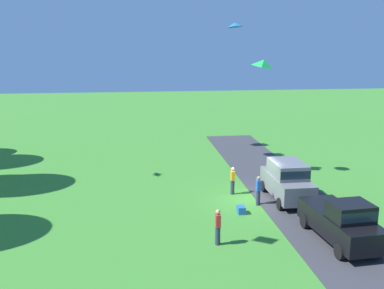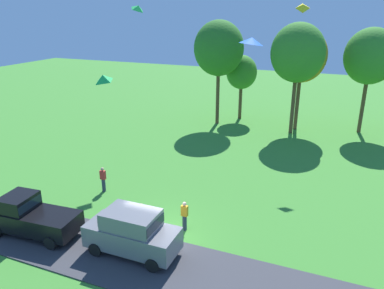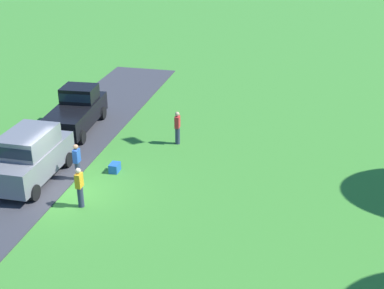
% 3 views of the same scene
% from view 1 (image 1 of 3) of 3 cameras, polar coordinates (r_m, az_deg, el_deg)
% --- Properties ---
extents(ground_plane, '(120.00, 120.00, 0.00)m').
position_cam_1_polar(ground_plane, '(27.13, 7.94, -6.86)').
color(ground_plane, '#3D842D').
extents(pavement_strip, '(36.00, 4.40, 0.06)m').
position_cam_1_polar(pavement_strip, '(27.78, 12.44, -6.50)').
color(pavement_strip, '#38383D').
rests_on(pavement_strip, ground).
extents(car_pickup_far_end, '(5.12, 2.33, 2.14)m').
position_cam_1_polar(car_pickup_far_end, '(21.95, 18.54, -9.20)').
color(car_pickup_far_end, black).
rests_on(car_pickup_far_end, ground).
extents(car_suv_mid_row, '(4.60, 2.05, 2.28)m').
position_cam_1_polar(car_suv_mid_row, '(26.81, 12.00, -4.34)').
color(car_suv_mid_row, slate).
rests_on(car_suv_mid_row, ground).
extents(person_beside_suv, '(0.36, 0.24, 1.71)m').
position_cam_1_polar(person_beside_suv, '(25.89, 8.42, -5.79)').
color(person_beside_suv, '#2D334C').
rests_on(person_beside_suv, ground).
extents(person_on_lawn, '(0.36, 0.24, 1.71)m').
position_cam_1_polar(person_on_lawn, '(27.53, 5.18, -4.56)').
color(person_on_lawn, '#2D334C').
rests_on(person_on_lawn, ground).
extents(person_watching_sky, '(0.36, 0.24, 1.71)m').
position_cam_1_polar(person_watching_sky, '(20.85, 3.30, -10.38)').
color(person_watching_sky, '#2D334C').
rests_on(person_watching_sky, ground).
extents(cooler_box, '(0.56, 0.40, 0.40)m').
position_cam_1_polar(cooler_box, '(24.79, 6.26, -8.25)').
color(cooler_box, blue).
rests_on(cooler_box, ground).
extents(kite_diamond_high_left, '(1.01, 1.06, 0.51)m').
position_cam_1_polar(kite_diamond_high_left, '(22.27, 9.11, 10.13)').
color(kite_diamond_high_left, green).
extents(kite_delta_near_flag, '(1.44, 1.44, 0.42)m').
position_cam_1_polar(kite_delta_near_flag, '(29.72, 5.46, 14.90)').
color(kite_delta_near_flag, blue).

